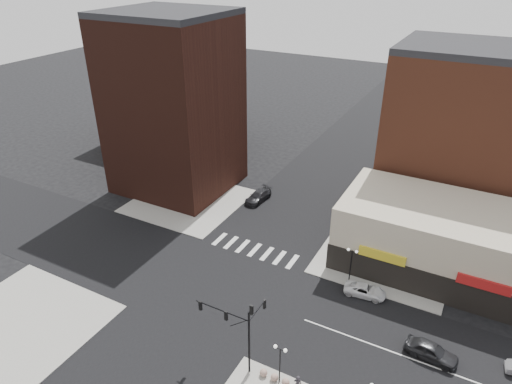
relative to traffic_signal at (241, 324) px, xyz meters
The scene contains 17 objects.
ground 11.76m from the traffic_signal, 132.74° to the left, with size 240.00×240.00×0.00m, color black.
road_ew 11.76m from the traffic_signal, 132.74° to the left, with size 200.00×14.00×0.02m, color black.
road_ns 11.76m from the traffic_signal, 132.74° to the left, with size 14.00×200.00×0.02m, color black.
sidewalk_nw 31.55m from the traffic_signal, 134.23° to the left, with size 15.00×15.00×0.12m, color gray.
sidewalk_ne 23.99m from the traffic_signal, 71.98° to the left, with size 15.00×15.00×0.12m, color gray.
sidewalk_sw 23.26m from the traffic_signal, 162.94° to the right, with size 15.00×15.00×0.12m, color gray.
building_nw 37.93m from the traffic_signal, 134.90° to the left, with size 16.00×15.00×25.00m, color #361811.
building_nw_low 57.36m from the traffic_signal, 133.17° to the left, with size 20.00×18.00×12.00m, color #361811.
building_ne_midrise 39.60m from the traffic_signal, 72.51° to the left, with size 18.00×15.00×22.00m, color brown.
building_ne_row 26.71m from the traffic_signal, 58.92° to the left, with size 24.20×12.20×8.00m.
traffic_signal is the anchor object (origin of this frame).
street_lamp_se_a 4.12m from the traffic_signal, ahead, with size 1.22×0.32×4.16m.
street_lamp_ne 16.62m from the traffic_signal, 73.25° to the left, with size 1.22×0.32×4.16m.
white_suv 16.52m from the traffic_signal, 64.01° to the left, with size 2.04×4.43×1.23m, color white.
dark_sedan_east 17.61m from the traffic_signal, 30.95° to the left, with size 1.89×4.70×1.60m, color black.
dark_sedan_north 30.44m from the traffic_signal, 115.11° to the left, with size 2.07×5.08×1.47m, color black.
pedestrian 6.76m from the traffic_signal, ahead, with size 0.67×0.44×1.83m, color #27242A.
Camera 1 is at (21.84, -32.48, 32.86)m, focal length 32.00 mm.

